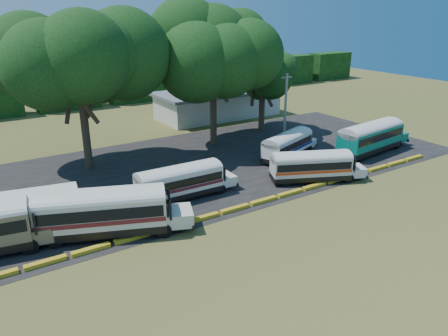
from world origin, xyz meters
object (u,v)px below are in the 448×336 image
tree_west (77,60)px  bus_teal (372,136)px  bus_white_red (313,165)px  bus_red (19,212)px  bus_cream_west (105,210)px

tree_west → bus_teal: bearing=-23.6°
bus_white_red → bus_teal: bus_teal is taller
bus_red → tree_west: (8.50, 11.99, 9.09)m
bus_teal → tree_west: 32.77m
bus_white_red → tree_west: 24.85m
bus_red → bus_teal: bus_teal is taller
bus_white_red → bus_teal: 12.17m
bus_cream_west → tree_west: size_ratio=0.73×
bus_cream_west → bus_white_red: bearing=20.7°
bus_red → bus_teal: bearing=9.3°
bus_red → bus_teal: 37.36m
bus_white_red → bus_cream_west: bearing=-156.5°
bus_red → bus_cream_west: size_ratio=0.97×
bus_teal → bus_red: bearing=172.4°
bus_red → bus_white_red: size_ratio=1.19×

